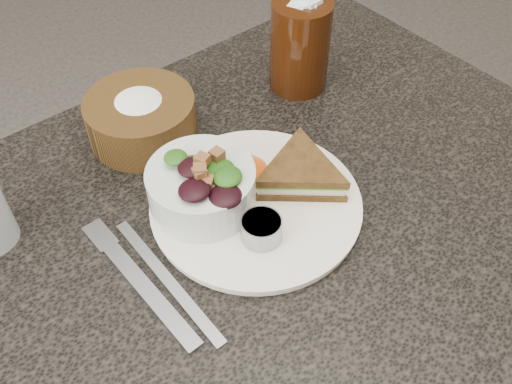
{
  "coord_description": "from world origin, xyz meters",
  "views": [
    {
      "loc": [
        -0.29,
        -0.37,
        1.32
      ],
      "look_at": [
        0.02,
        0.01,
        0.78
      ],
      "focal_mm": 40.0,
      "sensor_mm": 36.0,
      "label": 1
    }
  ],
  "objects_px": {
    "sandwich": "(301,173)",
    "dinner_plate": "(256,204)",
    "bread_basket": "(140,112)",
    "dressing_ramekin": "(261,229)",
    "dining_table": "(252,353)",
    "salad_bowl": "(201,182)",
    "cola_glass": "(300,42)"
  },
  "relations": [
    {
      "from": "bread_basket",
      "to": "cola_glass",
      "type": "xyz_separation_m",
      "value": [
        0.26,
        -0.05,
        0.03
      ]
    },
    {
      "from": "bread_basket",
      "to": "dinner_plate",
      "type": "bearing_deg",
      "value": -79.63
    },
    {
      "from": "sandwich",
      "to": "dinner_plate",
      "type": "bearing_deg",
      "value": -148.98
    },
    {
      "from": "sandwich",
      "to": "bread_basket",
      "type": "height_order",
      "value": "bread_basket"
    },
    {
      "from": "dinner_plate",
      "to": "sandwich",
      "type": "height_order",
      "value": "sandwich"
    },
    {
      "from": "dining_table",
      "to": "sandwich",
      "type": "xyz_separation_m",
      "value": [
        0.08,
        -0.0,
        0.41
      ]
    },
    {
      "from": "salad_bowl",
      "to": "dressing_ramekin",
      "type": "xyz_separation_m",
      "value": [
        0.02,
        -0.09,
        -0.02
      ]
    },
    {
      "from": "bread_basket",
      "to": "dining_table",
      "type": "bearing_deg",
      "value": -84.53
    },
    {
      "from": "salad_bowl",
      "to": "bread_basket",
      "type": "height_order",
      "value": "salad_bowl"
    },
    {
      "from": "dressing_ramekin",
      "to": "cola_glass",
      "type": "height_order",
      "value": "cola_glass"
    },
    {
      "from": "sandwich",
      "to": "bread_basket",
      "type": "bearing_deg",
      "value": 155.68
    },
    {
      "from": "sandwich",
      "to": "cola_glass",
      "type": "relative_size",
      "value": 0.9
    },
    {
      "from": "sandwich",
      "to": "salad_bowl",
      "type": "height_order",
      "value": "salad_bowl"
    },
    {
      "from": "dinner_plate",
      "to": "cola_glass",
      "type": "height_order",
      "value": "cola_glass"
    },
    {
      "from": "sandwich",
      "to": "salad_bowl",
      "type": "distance_m",
      "value": 0.13
    },
    {
      "from": "dining_table",
      "to": "dinner_plate",
      "type": "bearing_deg",
      "value": 30.51
    },
    {
      "from": "dining_table",
      "to": "dressing_ramekin",
      "type": "distance_m",
      "value": 0.4
    },
    {
      "from": "dinner_plate",
      "to": "dressing_ramekin",
      "type": "relative_size",
      "value": 5.32
    },
    {
      "from": "salad_bowl",
      "to": "dressing_ramekin",
      "type": "height_order",
      "value": "salad_bowl"
    },
    {
      "from": "dressing_ramekin",
      "to": "dinner_plate",
      "type": "bearing_deg",
      "value": 57.21
    },
    {
      "from": "dinner_plate",
      "to": "sandwich",
      "type": "bearing_deg",
      "value": -9.45
    },
    {
      "from": "dressing_ramekin",
      "to": "bread_basket",
      "type": "bearing_deg",
      "value": 91.59
    },
    {
      "from": "salad_bowl",
      "to": "cola_glass",
      "type": "bearing_deg",
      "value": 23.98
    },
    {
      "from": "salad_bowl",
      "to": "bread_basket",
      "type": "bearing_deg",
      "value": 84.87
    },
    {
      "from": "dinner_plate",
      "to": "sandwich",
      "type": "xyz_separation_m",
      "value": [
        0.07,
        -0.01,
        0.02
      ]
    },
    {
      "from": "dinner_plate",
      "to": "dressing_ramekin",
      "type": "bearing_deg",
      "value": -122.79
    },
    {
      "from": "sandwich",
      "to": "dressing_ramekin",
      "type": "bearing_deg",
      "value": -118.3
    },
    {
      "from": "dinner_plate",
      "to": "dining_table",
      "type": "bearing_deg",
      "value": -149.49
    },
    {
      "from": "dressing_ramekin",
      "to": "dining_table",
      "type": "bearing_deg",
      "value": 70.04
    },
    {
      "from": "dinner_plate",
      "to": "bread_basket",
      "type": "bearing_deg",
      "value": 100.37
    },
    {
      "from": "dining_table",
      "to": "salad_bowl",
      "type": "distance_m",
      "value": 0.43
    },
    {
      "from": "salad_bowl",
      "to": "dressing_ramekin",
      "type": "bearing_deg",
      "value": -75.97
    }
  ]
}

